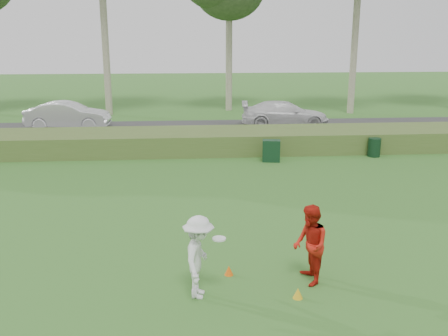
{
  "coord_description": "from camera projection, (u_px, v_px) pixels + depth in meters",
  "views": [
    {
      "loc": [
        -1.13,
        -9.99,
        5.04
      ],
      "look_at": [
        0.0,
        4.0,
        1.3
      ],
      "focal_mm": 40.0,
      "sensor_mm": 36.0,
      "label": 1
    }
  ],
  "objects": [
    {
      "name": "ground",
      "position": [
        239.0,
        271.0,
        11.01
      ],
      "size": [
        120.0,
        120.0,
        0.0
      ],
      "primitive_type": "plane",
      "color": "#2A6321",
      "rests_on": "ground"
    },
    {
      "name": "car_mid",
      "position": [
        68.0,
        115.0,
        27.34
      ],
      "size": [
        4.57,
        1.81,
        1.48
      ],
      "primitive_type": "imported",
      "rotation": [
        0.0,
        0.0,
        1.52
      ],
      "color": "white",
      "rests_on": "park_road"
    },
    {
      "name": "utility_cabinet",
      "position": [
        271.0,
        151.0,
        20.5
      ],
      "size": [
        0.78,
        0.55,
        0.89
      ],
      "primitive_type": "cube",
      "rotation": [
        0.0,
        0.0,
        -0.16
      ],
      "color": "#10311B",
      "rests_on": "ground"
    },
    {
      "name": "car_right",
      "position": [
        285.0,
        114.0,
        28.01
      ],
      "size": [
        5.04,
        2.49,
        1.41
      ],
      "primitive_type": "imported",
      "rotation": [
        0.0,
        0.0,
        1.46
      ],
      "color": "silver",
      "rests_on": "park_road"
    },
    {
      "name": "trash_bin",
      "position": [
        374.0,
        147.0,
        21.36
      ],
      "size": [
        0.68,
        0.68,
        0.8
      ],
      "primitive_type": "cylinder",
      "rotation": [
        0.0,
        0.0,
        0.36
      ],
      "color": "black",
      "rests_on": "ground"
    },
    {
      "name": "cone_orange",
      "position": [
        229.0,
        270.0,
        10.82
      ],
      "size": [
        0.19,
        0.19,
        0.21
      ],
      "primitive_type": "cone",
      "color": "#EF5C0C",
      "rests_on": "ground"
    },
    {
      "name": "player_white",
      "position": [
        199.0,
        257.0,
        9.76
      ],
      "size": [
        0.95,
        1.19,
        1.68
      ],
      "rotation": [
        0.0,
        0.0,
        1.37
      ],
      "color": "white",
      "rests_on": "ground"
    },
    {
      "name": "reed_strip",
      "position": [
        210.0,
        141.0,
        22.45
      ],
      "size": [
        80.0,
        3.0,
        0.9
      ],
      "primitive_type": "cube",
      "color": "#425E25",
      "rests_on": "ground"
    },
    {
      "name": "player_red",
      "position": [
        310.0,
        245.0,
        10.31
      ],
      "size": [
        0.67,
        0.85,
        1.69
      ],
      "primitive_type": "imported",
      "rotation": [
        0.0,
        0.0,
        -1.53
      ],
      "color": "red",
      "rests_on": "ground"
    },
    {
      "name": "park_road",
      "position": [
        205.0,
        130.0,
        27.38
      ],
      "size": [
        80.0,
        6.0,
        0.06
      ],
      "primitive_type": "cube",
      "color": "#2D2D2D",
      "rests_on": "ground"
    },
    {
      "name": "cone_yellow",
      "position": [
        298.0,
        293.0,
        9.85
      ],
      "size": [
        0.2,
        0.2,
        0.22
      ],
      "primitive_type": "cone",
      "color": "gold",
      "rests_on": "ground"
    }
  ]
}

